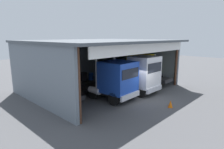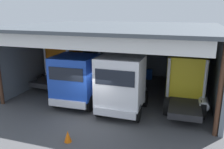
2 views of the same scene
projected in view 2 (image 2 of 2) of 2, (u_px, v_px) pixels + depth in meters
ground_plane at (93, 118)px, 13.71m from camera, size 80.00×80.00×0.00m
workshop_shed at (121, 44)px, 18.26m from camera, size 14.33×11.36×5.04m
truck_orange_right_bay at (63, 63)px, 20.04m from camera, size 2.62×5.06×3.36m
truck_blue_center_left_bay at (77, 79)px, 15.24m from camera, size 2.83×5.16×3.69m
truck_white_center_bay at (121, 85)px, 13.82m from camera, size 2.72×4.80×3.58m
truck_yellow_yard_outside at (186, 80)px, 14.95m from camera, size 2.60×5.13×3.37m
oil_drum at (149, 74)px, 21.30m from camera, size 0.58×0.58×0.88m
tool_cart at (140, 72)px, 21.98m from camera, size 0.90×0.60×1.00m
traffic_cone at (68, 136)px, 11.20m from camera, size 0.36×0.36×0.56m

